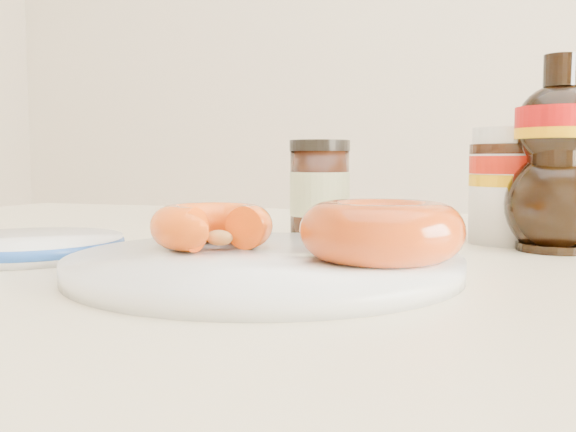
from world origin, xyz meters
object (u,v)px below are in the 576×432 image
(dark_jar, at_px, (320,190))
(donut_bitten, at_px, (212,226))
(dining_table, at_px, (390,362))
(syrup_bottle, at_px, (558,154))
(blue_rim_saucer, at_px, (29,245))
(plate, at_px, (264,263))
(nutella_jar, at_px, (511,181))
(donut_whole, at_px, (381,231))

(dark_jar, bearing_deg, donut_bitten, -98.38)
(dining_table, xyz_separation_m, syrup_bottle, (0.12, 0.08, 0.16))
(dining_table, height_order, dark_jar, dark_jar)
(dining_table, relative_size, blue_rim_saucer, 9.32)
(plate, distance_m, nutella_jar, 0.28)
(dining_table, distance_m, plate, 0.15)
(donut_whole, height_order, nutella_jar, nutella_jar)
(syrup_bottle, xyz_separation_m, dark_jar, (-0.22, 0.03, -0.03))
(donut_whole, distance_m, nutella_jar, 0.23)
(dark_jar, distance_m, blue_rim_saucer, 0.27)
(nutella_jar, distance_m, blue_rim_saucer, 0.42)
(plate, height_order, donut_whole, donut_whole)
(dark_jar, bearing_deg, plate, -84.19)
(donut_bitten, height_order, blue_rim_saucer, donut_bitten)
(plate, bearing_deg, donut_whole, 2.62)
(syrup_bottle, distance_m, dark_jar, 0.22)
(nutella_jar, xyz_separation_m, syrup_bottle, (0.04, -0.04, 0.02))
(dining_table, xyz_separation_m, donut_bitten, (-0.12, -0.07, 0.11))
(plate, distance_m, dark_jar, 0.22)
(donut_whole, distance_m, syrup_bottle, 0.22)
(donut_bitten, bearing_deg, nutella_jar, 52.18)
(donut_bitten, relative_size, blue_rim_saucer, 0.59)
(syrup_bottle, distance_m, blue_rim_saucer, 0.44)
(dark_jar, bearing_deg, blue_rim_saucer, -133.95)
(donut_whole, relative_size, blue_rim_saucer, 0.70)
(dark_jar, bearing_deg, dining_table, -51.71)
(plate, height_order, nutella_jar, nutella_jar)
(donut_bitten, relative_size, nutella_jar, 0.84)
(donut_whole, bearing_deg, donut_bitten, 171.42)
(nutella_jar, relative_size, blue_rim_saucer, 0.70)
(dining_table, xyz_separation_m, nutella_jar, (0.09, 0.12, 0.14))
(dining_table, relative_size, nutella_jar, 13.24)
(donut_bitten, distance_m, blue_rim_saucer, 0.16)
(dining_table, distance_m, syrup_bottle, 0.22)
(nutella_jar, xyz_separation_m, dark_jar, (-0.18, -0.01, -0.01))
(blue_rim_saucer, bearing_deg, dining_table, 15.85)
(dining_table, distance_m, nutella_jar, 0.21)
(dining_table, height_order, donut_whole, donut_whole)
(donut_whole, bearing_deg, nutella_jar, 69.98)
(dining_table, xyz_separation_m, donut_whole, (0.01, -0.09, 0.11))
(plate, xyz_separation_m, nutella_jar, (0.16, 0.22, 0.05))
(donut_bitten, bearing_deg, blue_rim_saucer, -169.71)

